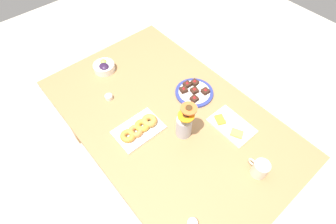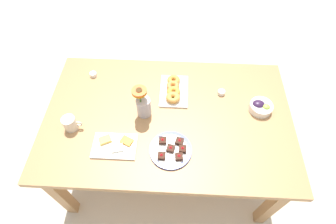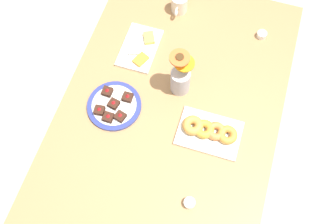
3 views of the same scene
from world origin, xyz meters
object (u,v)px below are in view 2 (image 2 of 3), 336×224
Objects in this scene: cheese_platter at (115,145)px; croissant_platter at (174,90)px; jam_cup_honey at (93,74)px; grape_bowl at (261,107)px; coffee_mug at (70,123)px; flower_vase at (143,105)px; dessert_plate at (171,150)px; dining_table at (168,123)px; jam_cup_berry at (221,92)px.

cheese_platter is 0.93× the size of croissant_platter.
grape_bowl is at bearing -11.92° from jam_cup_honey.
coffee_mug is 0.46m from flower_vase.
grape_bowl is at bearing 30.19° from dessert_plate.
flower_vase is at bearing -134.46° from croissant_platter.
dessert_plate is at bearing -2.28° from cheese_platter.
croissant_platter is at bearing 81.95° from dining_table.
croissant_platter is (0.62, 0.32, -0.03)m from coffee_mug.
dining_table is 0.42m from jam_cup_berry.
grape_bowl reaches higher than croissant_platter.
grape_bowl reaches higher than dessert_plate.
jam_cup_berry is at bearing 33.59° from cheese_platter.
dining_table is 0.27m from dessert_plate.
jam_cup_berry is at bearing 0.47° from croissant_platter.
dining_table is 6.37× the size of dessert_plate.
flower_vase is at bearing 175.80° from dining_table.
jam_cup_honey is at bearing 135.58° from dessert_plate.
croissant_platter is 0.45m from dessert_plate.
dessert_plate is at bearing -83.16° from dining_table.
dessert_plate is (0.00, -0.45, -0.01)m from croissant_platter.
dining_table is 13.57× the size of coffee_mug.
cheese_platter is at bearing -160.65° from grape_bowl.
cheese_platter is 0.30m from flower_vase.
coffee_mug is 0.42× the size of croissant_platter.
jam_cup_honey is (-0.25, 0.56, 0.01)m from cheese_platter.
croissant_platter is 0.27m from flower_vase.
jam_cup_honey is (-0.56, 0.32, 0.10)m from dining_table.
cheese_platter is (0.29, -0.12, -0.04)m from coffee_mug.
coffee_mug is 0.80× the size of grape_bowl.
coffee_mug is at bearing -152.81° from croissant_platter.
croissant_platter is at bearing -179.53° from jam_cup_berry.
dining_table is 0.61m from grape_bowl.
dessert_plate reaches higher than dining_table.
dessert_plate reaches higher than croissant_platter.
croissant_platter is 0.60m from jam_cup_honey.
flower_vase is (0.15, 0.25, 0.08)m from cheese_platter.
jam_cup_berry is at bearing 153.50° from grape_bowl.
grape_bowl is at bearing 5.17° from flower_vase.
grape_bowl is at bearing 9.56° from coffee_mug.
dining_table is at bearing -30.18° from jam_cup_honey.
dessert_plate is (0.03, -0.25, 0.10)m from dining_table.
dessert_plate is (0.34, -0.01, 0.00)m from cheese_platter.
coffee_mug reaches higher than dining_table.
cheese_platter is 0.34m from dessert_plate.
flower_vase is (0.44, 0.13, 0.04)m from coffee_mug.
coffee_mug is 1.00m from jam_cup_berry.
jam_cup_honey is at bearing 168.08° from grape_bowl.
grape_bowl is at bearing 7.58° from dining_table.
jam_cup_berry is at bearing 54.28° from dessert_plate.
croissant_platter is 1.12× the size of flower_vase.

